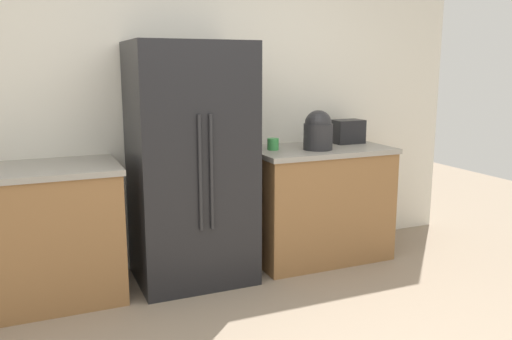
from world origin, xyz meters
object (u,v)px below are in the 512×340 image
(refrigerator, at_px, (191,164))
(cup_a, at_px, (273,144))
(toaster, at_px, (348,131))
(rice_cooker, at_px, (318,131))

(refrigerator, xyz_separation_m, cup_a, (0.69, 0.06, 0.10))
(cup_a, bearing_deg, toaster, 6.32)
(rice_cooker, bearing_deg, refrigerator, 176.23)
(refrigerator, height_order, toaster, refrigerator)
(toaster, distance_m, cup_a, 0.76)
(toaster, height_order, cup_a, toaster)
(toaster, bearing_deg, cup_a, -173.68)
(rice_cooker, relative_size, cup_a, 3.41)
(toaster, relative_size, cup_a, 2.81)
(refrigerator, relative_size, rice_cooker, 5.63)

